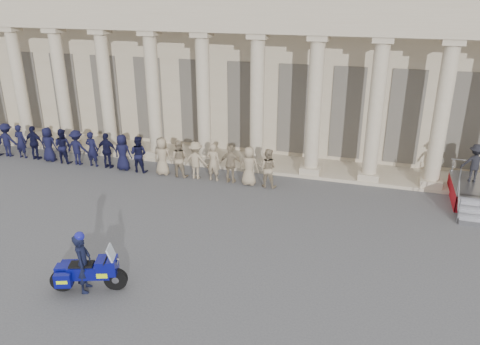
% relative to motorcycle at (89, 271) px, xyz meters
% --- Properties ---
extents(ground, '(90.00, 90.00, 0.00)m').
position_rel_motorcycle_xyz_m(ground, '(0.75, 2.66, -0.61)').
color(ground, '#464648').
rests_on(ground, ground).
extents(building, '(40.00, 12.50, 9.00)m').
position_rel_motorcycle_xyz_m(building, '(0.75, 17.40, 3.92)').
color(building, tan).
rests_on(building, ground).
extents(officer_rank, '(17.75, 0.66, 1.74)m').
position_rel_motorcycle_xyz_m(officer_rank, '(-5.32, 8.78, 0.26)').
color(officer_rank, black).
rests_on(officer_rank, ground).
extents(motorcycle, '(2.11, 1.21, 1.40)m').
position_rel_motorcycle_xyz_m(motorcycle, '(0.00, 0.00, 0.00)').
color(motorcycle, black).
rests_on(motorcycle, ground).
extents(rider, '(0.62, 0.76, 1.88)m').
position_rel_motorcycle_xyz_m(rider, '(-0.11, -0.04, 0.32)').
color(rider, black).
rests_on(rider, ground).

